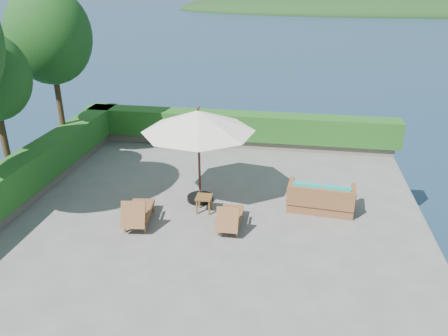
% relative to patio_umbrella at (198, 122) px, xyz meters
% --- Properties ---
extents(ground, '(12.00, 12.00, 0.00)m').
position_rel_patio_umbrella_xyz_m(ground, '(0.43, -0.79, -2.46)').
color(ground, gray).
rests_on(ground, ground).
extents(foundation, '(12.00, 12.00, 3.00)m').
position_rel_patio_umbrella_xyz_m(foundation, '(0.43, -0.79, -4.01)').
color(foundation, '#524941').
rests_on(foundation, ocean).
extents(ocean, '(600.00, 600.00, 0.00)m').
position_rel_patio_umbrella_xyz_m(ocean, '(0.43, -0.79, -5.46)').
color(ocean, '#172F49').
rests_on(ocean, ground).
extents(offshore_island, '(126.00, 57.60, 12.60)m').
position_rel_patio_umbrella_xyz_m(offshore_island, '(25.43, 139.21, -5.46)').
color(offshore_island, black).
rests_on(offshore_island, ocean).
extents(planter_wall_far, '(12.00, 0.60, 0.36)m').
position_rel_patio_umbrella_xyz_m(planter_wall_far, '(0.43, 4.81, -2.28)').
color(planter_wall_far, '#736B5C').
rests_on(planter_wall_far, ground).
extents(planter_wall_left, '(0.60, 12.00, 0.36)m').
position_rel_patio_umbrella_xyz_m(planter_wall_left, '(-5.17, -0.79, -2.28)').
color(planter_wall_left, '#736B5C').
rests_on(planter_wall_left, ground).
extents(hedge_far, '(12.40, 0.90, 1.00)m').
position_rel_patio_umbrella_xyz_m(hedge_far, '(0.43, 4.81, -1.61)').
color(hedge_far, '#1D4714').
rests_on(hedge_far, planter_wall_far).
extents(hedge_left, '(0.90, 12.40, 1.00)m').
position_rel_patio_umbrella_xyz_m(hedge_left, '(-5.17, -0.79, -1.61)').
color(hedge_left, '#1D4714').
rests_on(hedge_left, planter_wall_left).
extents(tree_far, '(2.80, 2.80, 6.03)m').
position_rel_patio_umbrella_xyz_m(tree_far, '(-5.57, 2.41, 1.94)').
color(tree_far, '#3E2918').
rests_on(tree_far, ground).
extents(patio_umbrella, '(3.87, 3.87, 2.91)m').
position_rel_patio_umbrella_xyz_m(patio_umbrella, '(0.00, 0.00, 0.00)').
color(patio_umbrella, black).
rests_on(patio_umbrella, ground).
extents(lounge_left, '(0.84, 1.62, 0.89)m').
position_rel_patio_umbrella_xyz_m(lounge_left, '(-1.36, -1.67, -2.09)').
color(lounge_left, brown).
rests_on(lounge_left, ground).
extents(lounge_right, '(0.66, 1.43, 0.82)m').
position_rel_patio_umbrella_xyz_m(lounge_right, '(1.13, -1.48, -2.12)').
color(lounge_right, brown).
rests_on(lounge_right, ground).
extents(side_table, '(0.46, 0.46, 0.48)m').
position_rel_patio_umbrella_xyz_m(side_table, '(0.27, -0.68, -2.07)').
color(side_table, brown).
rests_on(side_table, ground).
extents(wicker_loveseat, '(1.97, 1.13, 0.92)m').
position_rel_patio_umbrella_xyz_m(wicker_loveseat, '(3.55, -0.05, -2.10)').
color(wicker_loveseat, brown).
rests_on(wicker_loveseat, ground).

